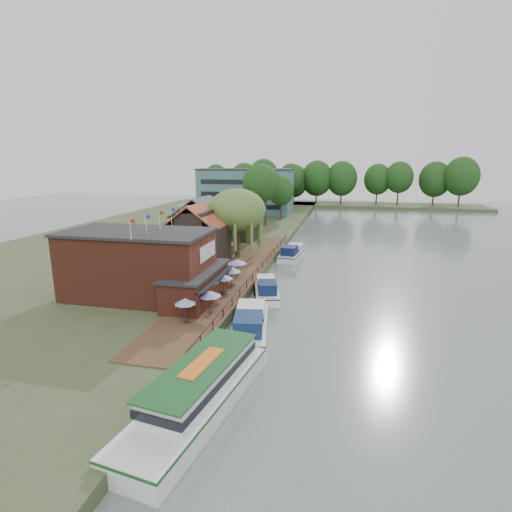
# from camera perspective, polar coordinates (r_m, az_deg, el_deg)

# --- Properties ---
(ground) EXTENTS (260.00, 260.00, 0.00)m
(ground) POSITION_cam_1_polar(r_m,az_deg,el_deg) (41.93, 4.42, -8.18)
(ground) COLOR #54615F
(ground) RESTS_ON ground
(land_bank) EXTENTS (50.00, 140.00, 1.00)m
(land_bank) POSITION_cam_1_polar(r_m,az_deg,el_deg) (83.04, -12.76, 2.80)
(land_bank) COLOR #384728
(land_bank) RESTS_ON ground
(quay_deck) EXTENTS (6.00, 50.00, 0.10)m
(quay_deck) POSITION_cam_1_polar(r_m,az_deg,el_deg) (52.44, -2.62, -2.46)
(quay_deck) COLOR #47301E
(quay_deck) RESTS_ON land_bank
(quay_rail) EXTENTS (0.20, 49.00, 1.00)m
(quay_rail) POSITION_cam_1_polar(r_m,az_deg,el_deg) (52.15, 0.39, -2.02)
(quay_rail) COLOR black
(quay_rail) RESTS_ON land_bank
(pub) EXTENTS (20.00, 11.00, 7.30)m
(pub) POSITION_cam_1_polar(r_m,az_deg,el_deg) (43.69, -14.15, -1.24)
(pub) COLOR maroon
(pub) RESTS_ON land_bank
(hotel_block) EXTENTS (25.40, 12.40, 12.30)m
(hotel_block) POSITION_cam_1_polar(r_m,az_deg,el_deg) (112.31, -1.43, 9.27)
(hotel_block) COLOR #38666B
(hotel_block) RESTS_ON land_bank
(cottage_a) EXTENTS (8.60, 7.60, 8.50)m
(cottage_a) POSITION_cam_1_polar(r_m,az_deg,el_deg) (57.34, -8.37, 3.11)
(cottage_a) COLOR black
(cottage_a) RESTS_ON land_bank
(cottage_b) EXTENTS (9.60, 8.60, 8.50)m
(cottage_b) POSITION_cam_1_polar(r_m,az_deg,el_deg) (67.61, -7.72, 4.70)
(cottage_b) COLOR beige
(cottage_b) RESTS_ON land_bank
(cottage_c) EXTENTS (7.60, 7.60, 8.50)m
(cottage_c) POSITION_cam_1_polar(r_m,az_deg,el_deg) (74.88, -2.43, 5.67)
(cottage_c) COLOR black
(cottage_c) RESTS_ON land_bank
(willow) EXTENTS (8.60, 8.60, 10.43)m
(willow) POSITION_cam_1_polar(r_m,az_deg,el_deg) (60.47, -2.70, 4.70)
(willow) COLOR #476B2D
(willow) RESTS_ON land_bank
(umbrella_0) EXTENTS (1.96, 1.96, 2.38)m
(umbrella_0) POSITION_cam_1_polar(r_m,az_deg,el_deg) (36.79, -10.03, -7.70)
(umbrella_0) COLOR #1A498F
(umbrella_0) RESTS_ON quay_deck
(umbrella_1) EXTENTS (2.25, 2.25, 2.38)m
(umbrella_1) POSITION_cam_1_polar(r_m,az_deg,el_deg) (38.44, -6.60, -6.63)
(umbrella_1) COLOR #1C1E9C
(umbrella_1) RESTS_ON quay_deck
(umbrella_2) EXTENTS (2.16, 2.16, 2.38)m
(umbrella_2) POSITION_cam_1_polar(r_m,az_deg,el_deg) (42.56, -6.67, -4.62)
(umbrella_2) COLOR navy
(umbrella_2) RESTS_ON quay_deck
(umbrella_3) EXTENTS (2.11, 2.11, 2.38)m
(umbrella_3) POSITION_cam_1_polar(r_m,az_deg,el_deg) (43.71, -4.65, -4.08)
(umbrella_3) COLOR navy
(umbrella_3) RESTS_ON quay_deck
(umbrella_4) EXTENTS (2.26, 2.26, 2.38)m
(umbrella_4) POSITION_cam_1_polar(r_m,az_deg,el_deg) (46.39, -3.53, -3.02)
(umbrella_4) COLOR navy
(umbrella_4) RESTS_ON quay_deck
(umbrella_5) EXTENTS (2.45, 2.45, 2.38)m
(umbrella_5) POSITION_cam_1_polar(r_m,az_deg,el_deg) (49.95, -2.76, -1.80)
(umbrella_5) COLOR navy
(umbrella_5) RESTS_ON quay_deck
(cruiser_0) EXTENTS (5.31, 11.20, 2.64)m
(cruiser_0) POSITION_cam_1_polar(r_m,az_deg,el_deg) (36.53, -0.88, -9.27)
(cruiser_0) COLOR white
(cruiser_0) RESTS_ON ground
(cruiser_1) EXTENTS (5.19, 9.74, 2.23)m
(cruiser_1) POSITION_cam_1_polar(r_m,az_deg,el_deg) (46.61, 1.51, -4.43)
(cruiser_1) COLOR white
(cruiser_1) RESTS_ON ground
(cruiser_2) EXTENTS (4.14, 10.05, 2.37)m
(cruiser_2) POSITION_cam_1_polar(r_m,az_deg,el_deg) (64.56, 5.19, 0.68)
(cruiser_2) COLOR silver
(cruiser_2) RESTS_ON ground
(tour_boat) EXTENTS (6.14, 14.73, 3.12)m
(tour_boat) POSITION_cam_1_polar(r_m,az_deg,el_deg) (26.48, -8.37, -18.34)
(tour_boat) COLOR silver
(tour_boat) RESTS_ON ground
(swan) EXTENTS (0.44, 0.44, 0.44)m
(swan) POSITION_cam_1_polar(r_m,az_deg,el_deg) (31.81, -3.54, -15.16)
(swan) COLOR white
(swan) RESTS_ON ground
(bank_tree_0) EXTENTS (6.91, 6.91, 13.93)m
(bank_tree_0) POSITION_cam_1_polar(r_m,az_deg,el_deg) (82.82, 0.50, 8.32)
(bank_tree_0) COLOR #143811
(bank_tree_0) RESTS_ON land_bank
(bank_tree_1) EXTENTS (6.71, 6.71, 13.35)m
(bank_tree_1) POSITION_cam_1_polar(r_m,az_deg,el_deg) (90.13, 1.36, 8.56)
(bank_tree_1) COLOR #143811
(bank_tree_1) RESTS_ON land_bank
(bank_tree_2) EXTENTS (6.33, 6.33, 10.86)m
(bank_tree_2) POSITION_cam_1_polar(r_m,az_deg,el_deg) (99.32, 3.58, 8.27)
(bank_tree_2) COLOR #143811
(bank_tree_2) RESTS_ON land_bank
(bank_tree_3) EXTENTS (8.96, 8.96, 14.94)m
(bank_tree_3) POSITION_cam_1_polar(r_m,az_deg,el_deg) (118.00, 1.09, 10.12)
(bank_tree_3) COLOR #143811
(bank_tree_3) RESTS_ON land_bank
(bank_tree_4) EXTENTS (8.18, 8.18, 11.79)m
(bank_tree_4) POSITION_cam_1_polar(r_m,az_deg,el_deg) (125.28, 3.26, 9.58)
(bank_tree_4) COLOR #143811
(bank_tree_4) RESTS_ON land_bank
(bank_tree_5) EXTENTS (8.19, 8.19, 13.55)m
(bank_tree_5) POSITION_cam_1_polar(r_m,az_deg,el_deg) (134.44, 5.00, 10.19)
(bank_tree_5) COLOR #143811
(bank_tree_5) RESTS_ON land_bank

